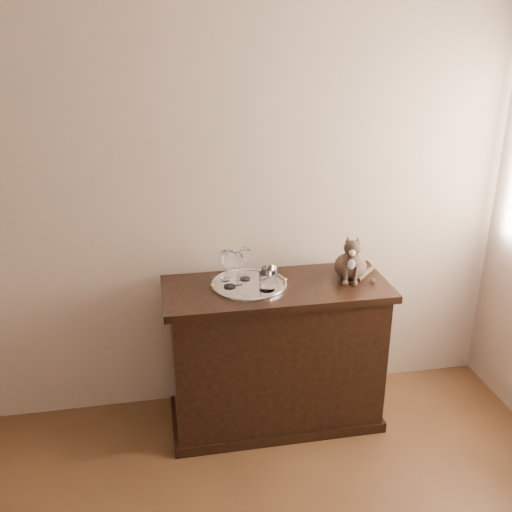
{
  "coord_description": "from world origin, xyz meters",
  "views": [
    {
      "loc": [
        -0.01,
        -0.73,
        2.11
      ],
      "look_at": [
        0.49,
        1.95,
        1.02
      ],
      "focal_mm": 40.0,
      "sensor_mm": 36.0,
      "label": 1
    }
  ],
  "objects_px": {
    "wine_glass_a": "(225,265)",
    "cat": "(351,254)",
    "wine_glass_d": "(237,268)",
    "tumbler_c": "(269,276)",
    "tumbler_a": "(267,281)",
    "wine_glass_c": "(229,269)",
    "wine_glass_b": "(245,263)",
    "sideboard": "(275,355)",
    "tray": "(249,285)"
  },
  "relations": [
    {
      "from": "wine_glass_b",
      "to": "tumbler_a",
      "type": "relative_size",
      "value": 1.96
    },
    {
      "from": "wine_glass_a",
      "to": "cat",
      "type": "relative_size",
      "value": 0.64
    },
    {
      "from": "wine_glass_c",
      "to": "wine_glass_d",
      "type": "bearing_deg",
      "value": 36.15
    },
    {
      "from": "tumbler_a",
      "to": "cat",
      "type": "bearing_deg",
      "value": 10.99
    },
    {
      "from": "wine_glass_a",
      "to": "tumbler_c",
      "type": "height_order",
      "value": "wine_glass_a"
    },
    {
      "from": "wine_glass_a",
      "to": "tumbler_c",
      "type": "bearing_deg",
      "value": -25.02
    },
    {
      "from": "tumbler_a",
      "to": "cat",
      "type": "relative_size",
      "value": 0.35
    },
    {
      "from": "wine_glass_b",
      "to": "tumbler_a",
      "type": "distance_m",
      "value": 0.19
    },
    {
      "from": "wine_glass_c",
      "to": "tumbler_a",
      "type": "distance_m",
      "value": 0.21
    },
    {
      "from": "sideboard",
      "to": "wine_glass_c",
      "type": "xyz_separation_m",
      "value": [
        -0.25,
        0.01,
        0.54
      ]
    },
    {
      "from": "cat",
      "to": "tray",
      "type": "bearing_deg",
      "value": -160.71
    },
    {
      "from": "tumbler_a",
      "to": "sideboard",
      "type": "bearing_deg",
      "value": 43.65
    },
    {
      "from": "wine_glass_b",
      "to": "tumbler_a",
      "type": "xyz_separation_m",
      "value": [
        0.09,
        -0.16,
        -0.05
      ]
    },
    {
      "from": "wine_glass_c",
      "to": "cat",
      "type": "bearing_deg",
      "value": 1.54
    },
    {
      "from": "wine_glass_c",
      "to": "tumbler_a",
      "type": "height_order",
      "value": "wine_glass_c"
    },
    {
      "from": "wine_glass_d",
      "to": "cat",
      "type": "xyz_separation_m",
      "value": [
        0.62,
        -0.02,
        0.04
      ]
    },
    {
      "from": "tray",
      "to": "wine_glass_c",
      "type": "bearing_deg",
      "value": -175.6
    },
    {
      "from": "tumbler_c",
      "to": "wine_glass_b",
      "type": "bearing_deg",
      "value": 141.62
    },
    {
      "from": "tray",
      "to": "tumbler_c",
      "type": "height_order",
      "value": "tumbler_c"
    },
    {
      "from": "wine_glass_d",
      "to": "tumbler_c",
      "type": "bearing_deg",
      "value": -14.73
    },
    {
      "from": "wine_glass_a",
      "to": "tumbler_a",
      "type": "height_order",
      "value": "wine_glass_a"
    },
    {
      "from": "tumbler_c",
      "to": "wine_glass_d",
      "type": "bearing_deg",
      "value": 165.27
    },
    {
      "from": "wine_glass_c",
      "to": "cat",
      "type": "height_order",
      "value": "cat"
    },
    {
      "from": "sideboard",
      "to": "wine_glass_b",
      "type": "height_order",
      "value": "wine_glass_b"
    },
    {
      "from": "wine_glass_a",
      "to": "cat",
      "type": "xyz_separation_m",
      "value": [
        0.67,
        -0.08,
        0.04
      ]
    },
    {
      "from": "wine_glass_a",
      "to": "tumbler_a",
      "type": "distance_m",
      "value": 0.26
    },
    {
      "from": "wine_glass_b",
      "to": "wine_glass_c",
      "type": "xyz_separation_m",
      "value": [
        -0.09,
        -0.08,
        0.01
      ]
    },
    {
      "from": "tumbler_a",
      "to": "cat",
      "type": "xyz_separation_m",
      "value": [
        0.48,
        0.09,
        0.08
      ]
    },
    {
      "from": "wine_glass_c",
      "to": "wine_glass_d",
      "type": "distance_m",
      "value": 0.06
    },
    {
      "from": "wine_glass_a",
      "to": "sideboard",
      "type": "bearing_deg",
      "value": -22.98
    },
    {
      "from": "tray",
      "to": "wine_glass_a",
      "type": "xyz_separation_m",
      "value": [
        -0.12,
        0.09,
        0.09
      ]
    },
    {
      "from": "tray",
      "to": "tumbler_c",
      "type": "xyz_separation_m",
      "value": [
        0.1,
        -0.02,
        0.05
      ]
    },
    {
      "from": "wine_glass_a",
      "to": "wine_glass_d",
      "type": "height_order",
      "value": "wine_glass_d"
    },
    {
      "from": "wine_glass_c",
      "to": "tumbler_a",
      "type": "bearing_deg",
      "value": -22.25
    },
    {
      "from": "wine_glass_b",
      "to": "wine_glass_c",
      "type": "height_order",
      "value": "wine_glass_c"
    },
    {
      "from": "tray",
      "to": "tumbler_a",
      "type": "relative_size",
      "value": 4.2
    },
    {
      "from": "sideboard",
      "to": "tumbler_c",
      "type": "height_order",
      "value": "tumbler_c"
    },
    {
      "from": "wine_glass_d",
      "to": "tumbler_c",
      "type": "height_order",
      "value": "wine_glass_d"
    },
    {
      "from": "sideboard",
      "to": "wine_glass_d",
      "type": "height_order",
      "value": "wine_glass_d"
    },
    {
      "from": "sideboard",
      "to": "wine_glass_b",
      "type": "relative_size",
      "value": 6.44
    },
    {
      "from": "tray",
      "to": "tumbler_a",
      "type": "bearing_deg",
      "value": -46.21
    },
    {
      "from": "sideboard",
      "to": "tumbler_c",
      "type": "xyz_separation_m",
      "value": [
        -0.04,
        0.01,
        0.48
      ]
    },
    {
      "from": "wine_glass_c",
      "to": "wine_glass_d",
      "type": "relative_size",
      "value": 1.15
    },
    {
      "from": "tray",
      "to": "cat",
      "type": "distance_m",
      "value": 0.57
    },
    {
      "from": "sideboard",
      "to": "wine_glass_b",
      "type": "distance_m",
      "value": 0.56
    },
    {
      "from": "wine_glass_a",
      "to": "tumbler_c",
      "type": "distance_m",
      "value": 0.25
    },
    {
      "from": "wine_glass_b",
      "to": "wine_glass_d",
      "type": "distance_m",
      "value": 0.07
    },
    {
      "from": "tray",
      "to": "tumbler_a",
      "type": "xyz_separation_m",
      "value": [
        0.08,
        -0.08,
        0.05
      ]
    },
    {
      "from": "sideboard",
      "to": "wine_glass_d",
      "type": "relative_size",
      "value": 6.77
    },
    {
      "from": "tumbler_c",
      "to": "wine_glass_a",
      "type": "bearing_deg",
      "value": 154.98
    }
  ]
}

